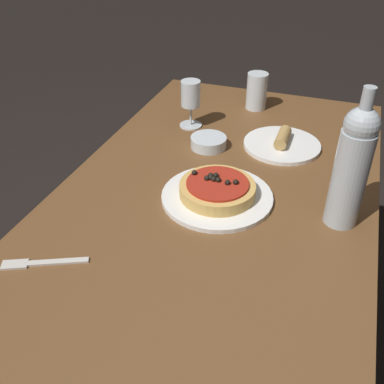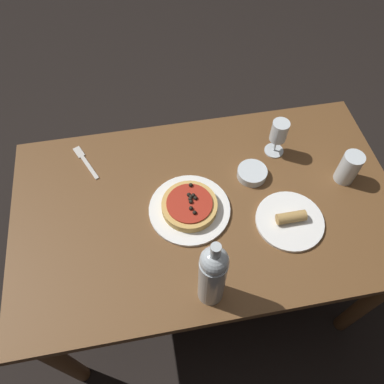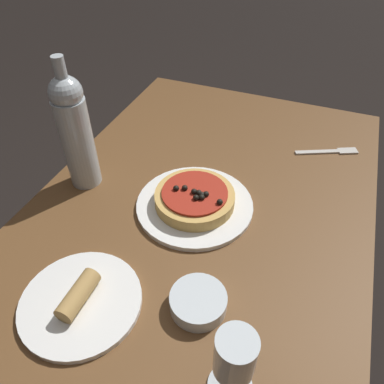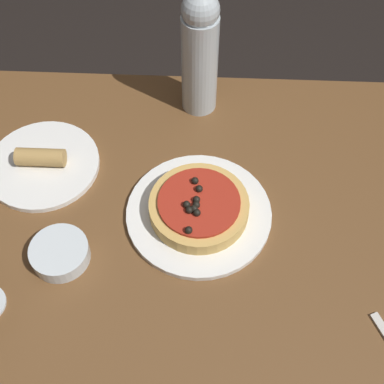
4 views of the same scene
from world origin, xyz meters
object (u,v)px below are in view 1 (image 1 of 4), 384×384
Objects in this scene: water_cup at (257,91)px; dining_table at (219,214)px; side_plate at (282,144)px; wine_glass at (191,96)px; pizza at (217,189)px; fork at (39,263)px; dinner_plate at (217,197)px; side_bowl at (208,142)px; wine_bottle at (352,166)px.

dining_table is at bearing 2.43° from water_cup.
side_plate is at bearing 28.93° from water_cup.
side_plate is at bearing 82.57° from wine_glass.
pizza reaches higher than fork.
side_bowl is at bearing -157.51° from dinner_plate.
side_bowl is 0.62m from fork.
wine_glass is at bearing -121.32° from fork.
side_bowl is at bearing -131.48° from fork.
side_plate is (-0.31, -0.19, -0.14)m from wine_bottle.
fork is at bearing -16.62° from side_bowl.
dining_table is 0.23m from side_bowl.
water_cup is (-0.21, 0.16, -0.04)m from wine_glass.
dinner_plate is at bearing 50.57° from pizza.
dinner_plate is 0.57m from water_cup.
wine_glass reaches higher than side_bowl.
water_cup is (-0.56, -0.33, -0.09)m from wine_bottle.
wine_bottle reaches higher than dining_table.
wine_glass is at bearing -139.66° from side_bowl.
wine_glass is 1.22× the size of water_cup.
side_bowl reaches higher than dining_table.
dining_table is at bearing -24.17° from side_plate.
pizza is 0.34m from side_plate.
wine_glass is 0.27m from water_cup.
water_cup is (-0.57, -0.03, 0.03)m from pizza.
dining_table is at bearing -99.79° from wine_bottle.
wine_bottle reaches higher than side_bowl.
wine_glass is (-0.36, -0.20, 0.07)m from pizza.
side_bowl is 0.63× the size of fork.
side_bowl is 0.22m from side_plate.
water_cup is 0.54× the size of side_plate.
wine_glass is at bearing -38.46° from water_cup.
side_plate reaches higher than side_bowl.
dinner_plate is 2.24× the size of water_cup.
pizza is at bearing -18.03° from side_plate.
wine_glass reaches higher than dinner_plate.
wine_glass is 0.17m from side_bowl.
side_plate is at bearing 109.88° from side_bowl.
dinner_plate is at bearing -87.99° from wine_bottle.
pizza is (-0.00, -0.00, 0.02)m from dinner_plate.
pizza is at bearing 10.22° from dining_table.
water_cup reaches higher than dining_table.
dinner_plate reaches higher than dining_table.
dining_table is 0.50m from fork.
dining_table is 4.80× the size of dinner_plate.
dining_table is 8.83× the size of wine_glass.
water_cup is at bearing 167.95° from side_bowl.
wine_bottle reaches higher than water_cup.
dinner_plate is 0.44m from fork.
dining_table is 12.50× the size of side_bowl.
dining_table is 0.30m from side_plate.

